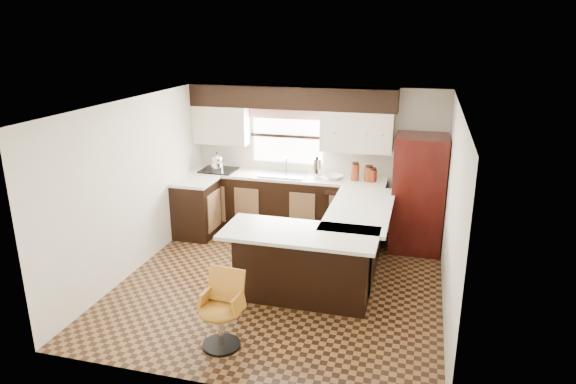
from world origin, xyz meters
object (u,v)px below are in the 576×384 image
(peninsula_return, at_px, (303,266))
(refrigerator, at_px, (418,194))
(bar_chair, at_px, (220,312))
(peninsula_long, at_px, (355,240))

(peninsula_return, height_order, refrigerator, refrigerator)
(refrigerator, height_order, bar_chair, refrigerator)
(peninsula_long, relative_size, refrigerator, 1.09)
(peninsula_long, xyz_separation_m, bar_chair, (-1.13, -2.21, -0.03))
(peninsula_return, xyz_separation_m, refrigerator, (1.32, 1.98, 0.44))
(peninsula_long, xyz_separation_m, refrigerator, (0.80, 1.01, 0.44))
(peninsula_long, height_order, bar_chair, peninsula_long)
(peninsula_long, distance_m, refrigerator, 1.36)
(peninsula_return, bearing_deg, bar_chair, -115.99)
(peninsula_long, bearing_deg, peninsula_return, -118.30)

